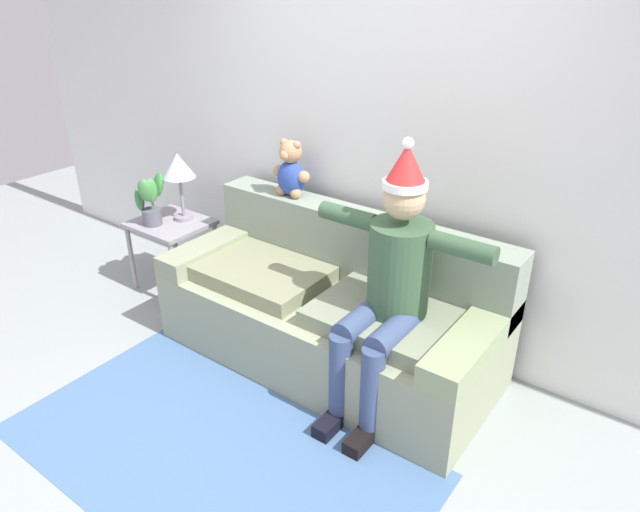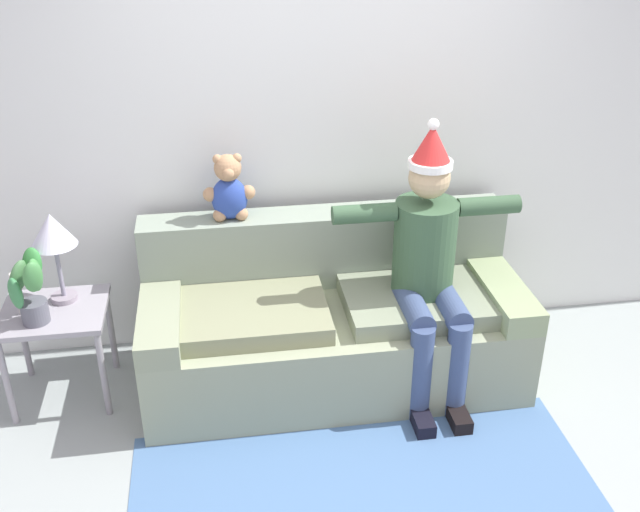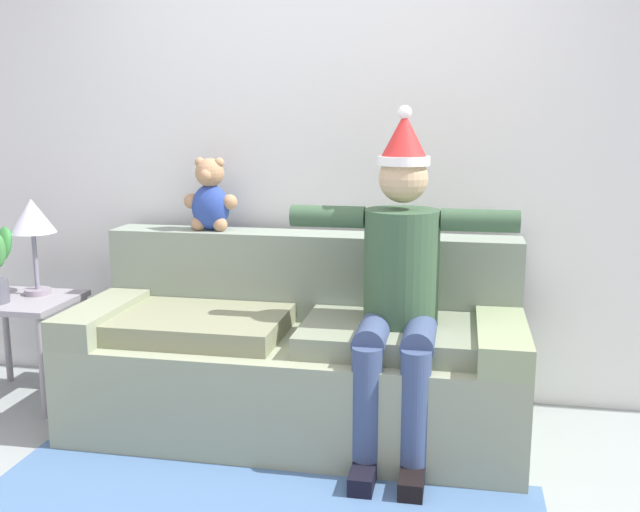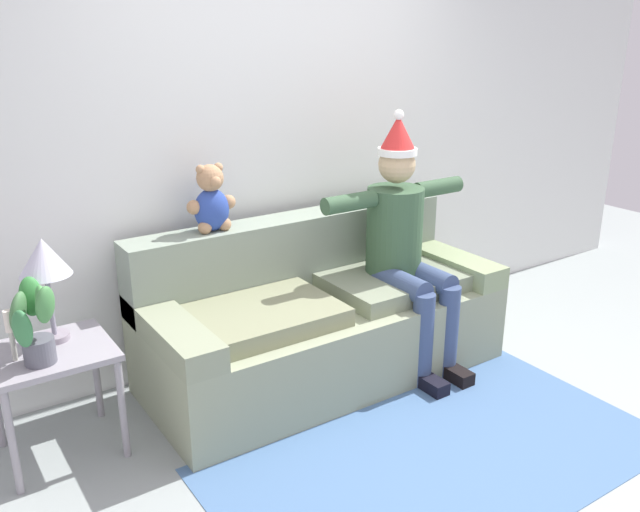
# 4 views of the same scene
# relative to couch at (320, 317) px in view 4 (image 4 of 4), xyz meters

# --- Properties ---
(ground_plane) EXTENTS (10.00, 10.00, 0.00)m
(ground_plane) POSITION_rel_couch_xyz_m (0.00, -1.02, -0.35)
(ground_plane) COLOR #919A98
(back_wall) EXTENTS (7.00, 0.10, 2.70)m
(back_wall) POSITION_rel_couch_xyz_m (0.00, 0.53, 1.00)
(back_wall) COLOR silver
(back_wall) RESTS_ON ground_plane
(couch) EXTENTS (2.12, 0.91, 0.91)m
(couch) POSITION_rel_couch_xyz_m (0.00, 0.00, 0.00)
(couch) COLOR gray
(couch) RESTS_ON ground_plane
(person_seated) EXTENTS (1.02, 0.77, 1.55)m
(person_seated) POSITION_rel_couch_xyz_m (0.49, -0.17, 0.44)
(person_seated) COLOR #365639
(person_seated) RESTS_ON ground_plane
(teddy_bear) EXTENTS (0.29, 0.17, 0.38)m
(teddy_bear) POSITION_rel_couch_xyz_m (-0.53, 0.28, 0.73)
(teddy_bear) COLOR #2A439A
(teddy_bear) RESTS_ON couch
(side_table) EXTENTS (0.55, 0.49, 0.56)m
(side_table) POSITION_rel_couch_xyz_m (-1.51, 0.02, 0.12)
(side_table) COLOR #949099
(side_table) RESTS_ON ground_plane
(table_lamp) EXTENTS (0.24, 0.24, 0.52)m
(table_lamp) POSITION_rel_couch_xyz_m (-1.47, 0.12, 0.61)
(table_lamp) COLOR gray
(table_lamp) RESTS_ON side_table
(potted_plant) EXTENTS (0.24, 0.27, 0.39)m
(potted_plant) POSITION_rel_couch_xyz_m (-1.58, -0.09, 0.41)
(potted_plant) COLOR #565762
(potted_plant) RESTS_ON side_table
(candle_tall) EXTENTS (0.04, 0.04, 0.25)m
(candle_tall) POSITION_rel_couch_xyz_m (-1.67, -0.00, 0.37)
(candle_tall) COLOR beige
(candle_tall) RESTS_ON side_table
(area_rug) EXTENTS (2.24, 1.25, 0.01)m
(area_rug) POSITION_rel_couch_xyz_m (0.00, -1.06, -0.35)
(area_rug) COLOR #486B97
(area_rug) RESTS_ON ground_plane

